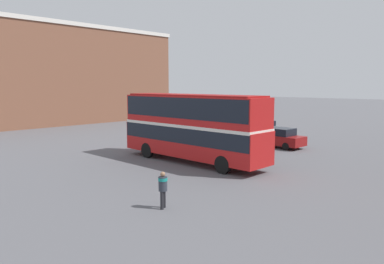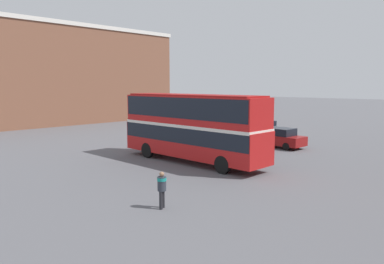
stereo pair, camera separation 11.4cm
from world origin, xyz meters
The scene contains 7 objects.
ground_plane centered at (0.00, 0.00, 0.00)m, with size 240.00×240.00×0.00m, color #5B5B60.
building_row_left centered at (-31.15, 6.52, 6.45)m, with size 11.48×32.38×12.88m.
double_decker_bus centered at (0.80, -0.05, 2.60)m, with size 11.16×2.62×4.52m.
pedestrian_foreground centered at (6.39, -7.75, 0.96)m, with size 0.52×0.52×1.58m.
parked_car_kerb_near centered at (-2.81, 13.96, 0.81)m, with size 4.31×2.78×1.60m.
parked_car_kerb_far centered at (-9.17, 8.31, 0.78)m, with size 4.31×2.17×1.56m.
parked_car_side_street centered at (1.79, 9.21, 0.80)m, with size 4.62×2.04×1.61m.
Camera 2 is at (17.75, -17.86, 5.17)m, focal length 35.00 mm.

